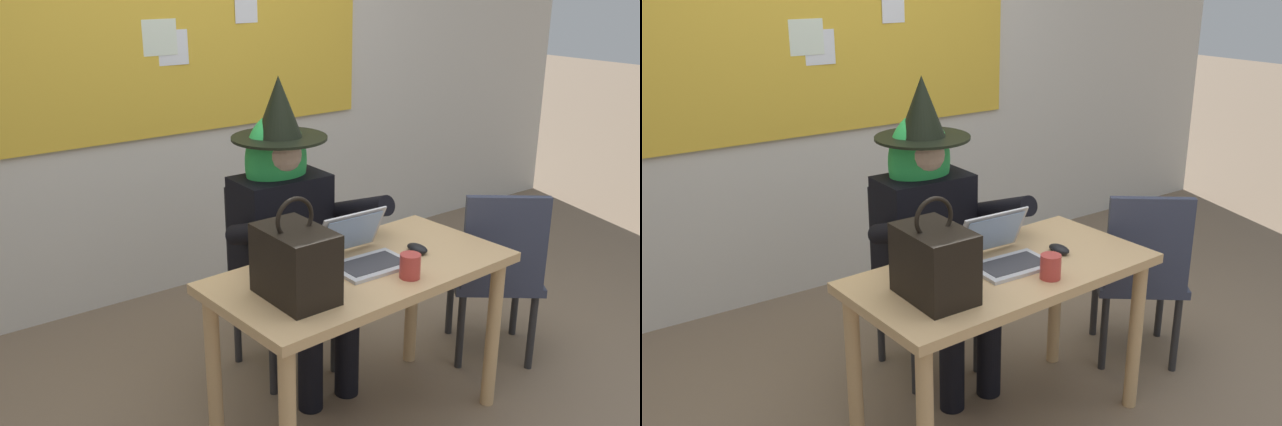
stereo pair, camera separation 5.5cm
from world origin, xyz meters
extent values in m
plane|color=#75604C|center=(0.00, 0.00, 0.00)|extent=(24.00, 24.00, 0.00)
cube|color=beige|center=(0.00, 1.87, 1.31)|extent=(6.62, 0.10, 2.63)
cube|color=gold|center=(0.00, 1.81, 1.55)|extent=(2.40, 0.02, 1.20)
cube|color=white|center=(-0.07, 1.80, 1.43)|extent=(0.18, 0.01, 0.19)
cube|color=white|center=(-0.14, 1.80, 1.49)|extent=(0.20, 0.01, 0.19)
cube|color=tan|center=(-0.12, 0.09, 0.71)|extent=(1.25, 0.66, 0.04)
cylinder|color=tan|center=(0.45, -0.12, 0.35)|extent=(0.06, 0.06, 0.69)
cylinder|color=tan|center=(-0.68, 0.31, 0.35)|extent=(0.06, 0.06, 0.69)
cylinder|color=tan|center=(0.43, 0.36, 0.35)|extent=(0.06, 0.06, 0.69)
cube|color=black|center=(-0.10, 0.67, 0.43)|extent=(0.44, 0.44, 0.04)
cube|color=black|center=(-0.10, 0.86, 0.67)|extent=(0.38, 0.05, 0.45)
cylinder|color=#262628|center=(0.06, 0.50, 0.20)|extent=(0.04, 0.04, 0.41)
cylinder|color=#262628|center=(-0.28, 0.51, 0.20)|extent=(0.04, 0.04, 0.41)
cylinder|color=#262628|center=(0.07, 0.84, 0.20)|extent=(0.04, 0.04, 0.41)
cylinder|color=#262628|center=(-0.27, 0.85, 0.20)|extent=(0.04, 0.04, 0.41)
cylinder|color=black|center=(-0.01, 0.31, 0.22)|extent=(0.11, 0.11, 0.45)
cylinder|color=black|center=(-0.21, 0.32, 0.22)|extent=(0.11, 0.11, 0.45)
cylinder|color=black|center=(-0.01, 0.48, 0.48)|extent=(0.16, 0.42, 0.15)
cylinder|color=black|center=(-0.21, 0.48, 0.48)|extent=(0.16, 0.42, 0.15)
cube|color=black|center=(-0.10, 0.69, 0.71)|extent=(0.42, 0.27, 0.52)
cylinder|color=black|center=(0.14, 0.46, 0.82)|extent=(0.10, 0.46, 0.24)
cylinder|color=black|center=(-0.36, 0.47, 0.82)|extent=(0.10, 0.46, 0.24)
sphere|color=#D1A889|center=(-0.10, 0.69, 1.07)|extent=(0.20, 0.20, 0.20)
ellipsoid|color=green|center=(-0.10, 0.72, 1.03)|extent=(0.30, 0.22, 0.44)
cylinder|color=black|center=(-0.10, 0.69, 1.14)|extent=(0.43, 0.43, 0.01)
cone|color=black|center=(-0.10, 0.69, 1.28)|extent=(0.21, 0.21, 0.27)
cube|color=#B7B7BC|center=(-0.09, 0.07, 0.74)|extent=(0.32, 0.21, 0.01)
cube|color=#333338|center=(-0.09, 0.07, 0.75)|extent=(0.26, 0.15, 0.00)
cube|color=#B7B7BC|center=(-0.08, 0.22, 0.84)|extent=(0.31, 0.10, 0.18)
cube|color=#99B7E0|center=(-0.08, 0.21, 0.83)|extent=(0.27, 0.09, 0.16)
ellipsoid|color=black|center=(0.17, 0.08, 0.75)|extent=(0.06, 0.10, 0.03)
cube|color=black|center=(-0.48, 0.03, 0.86)|extent=(0.20, 0.30, 0.26)
torus|color=black|center=(-0.48, 0.03, 1.03)|extent=(0.16, 0.02, 0.16)
cylinder|color=#B23833|center=(-0.03, -0.09, 0.78)|extent=(0.08, 0.08, 0.09)
cube|color=#2D3347|center=(0.81, 0.19, 0.41)|extent=(0.59, 0.59, 0.04)
cube|color=#2D3347|center=(0.69, 0.04, 0.66)|extent=(0.32, 0.26, 0.45)
cylinder|color=#262628|center=(0.78, 0.43, 0.20)|extent=(0.04, 0.04, 0.39)
cylinder|color=#262628|center=(1.05, 0.22, 0.20)|extent=(0.04, 0.04, 0.39)
cylinder|color=#262628|center=(0.57, 0.16, 0.20)|extent=(0.04, 0.04, 0.39)
cylinder|color=#262628|center=(0.84, -0.05, 0.20)|extent=(0.04, 0.04, 0.39)
camera|label=1|loc=(-1.76, -1.85, 1.85)|focal=39.50mm
camera|label=2|loc=(-1.72, -1.89, 1.85)|focal=39.50mm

